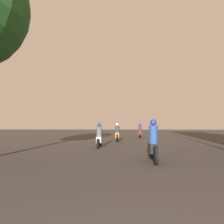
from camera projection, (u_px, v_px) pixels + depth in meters
name	position (u px, v px, depth m)	size (l,w,h in m)	color
motorcycle_black	(153.00, 145.00, 8.06)	(0.60, 1.92, 1.57)	black
motorcycle_silver	(99.00, 137.00, 13.13)	(0.60, 1.97, 1.47)	black
motorcycle_orange	(117.00, 134.00, 17.87)	(0.60, 2.07, 1.51)	black
motorcycle_red	(140.00, 132.00, 22.63)	(0.60, 2.07, 1.51)	black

